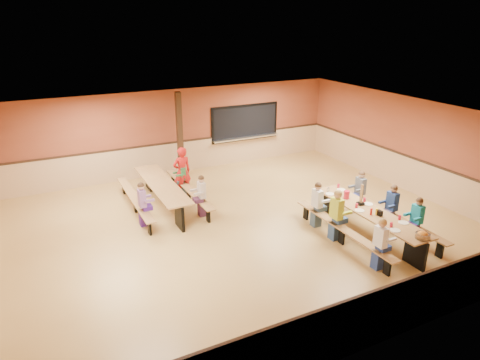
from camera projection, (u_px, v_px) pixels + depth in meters
name	position (u px, v px, depth m)	size (l,w,h in m)	color
ground	(243.00, 227.00, 11.59)	(12.00, 12.00, 0.00)	olive
room_envelope	(243.00, 203.00, 11.34)	(12.04, 10.04, 3.02)	brown
kitchen_pass_through	(245.00, 124.00, 16.28)	(2.78, 0.28, 1.38)	black
structural_post	(180.00, 136.00, 14.64)	(0.18, 0.18, 3.00)	black
cafeteria_table_main	(368.00, 218.00, 10.90)	(1.91, 3.70, 0.74)	olive
cafeteria_table_second	(162.00, 190.00, 12.64)	(1.91, 3.70, 0.74)	olive
seated_child_white_left	(380.00, 244.00, 9.47)	(0.37, 0.31, 1.22)	white
seated_adult_yellow	(336.00, 215.00, 10.73)	(0.43, 0.35, 1.33)	#BBCE30
seated_child_grey_left	(317.00, 205.00, 11.43)	(0.38, 0.31, 1.24)	silver
seated_child_teal_right	(416.00, 221.00, 10.56)	(0.37, 0.30, 1.21)	teal
seated_child_navy_right	(391.00, 208.00, 11.25)	(0.39, 0.32, 1.25)	navy
seated_child_char_right	(360.00, 192.00, 12.28)	(0.38, 0.31, 1.23)	#4C4F55
seated_child_purple_sec	(142.00, 205.00, 11.46)	(0.38, 0.31, 1.23)	#83568D
seated_child_green_sec	(183.00, 179.00, 13.39)	(0.33, 0.27, 1.13)	#2E6A3B
seated_child_tan_sec	(202.00, 196.00, 12.03)	(0.36, 0.30, 1.20)	#BBA899
standing_woman	(182.00, 172.00, 13.32)	(0.58, 0.38, 1.60)	red
punch_pitcher	(347.00, 195.00, 11.49)	(0.16, 0.16, 0.22)	red
chip_bowl	(423.00, 235.00, 9.43)	(0.32, 0.32, 0.15)	orange
napkin_dispenser	(379.00, 213.00, 10.53)	(0.10, 0.14, 0.13)	black
condiment_mustard	(376.00, 212.00, 10.56)	(0.06, 0.06, 0.17)	yellow
condiment_ketchup	(371.00, 212.00, 10.56)	(0.06, 0.06, 0.17)	#B2140F
table_paddle	(361.00, 200.00, 11.11)	(0.16, 0.16, 0.56)	black
place_settings	(370.00, 208.00, 10.80)	(0.65, 3.30, 0.11)	beige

